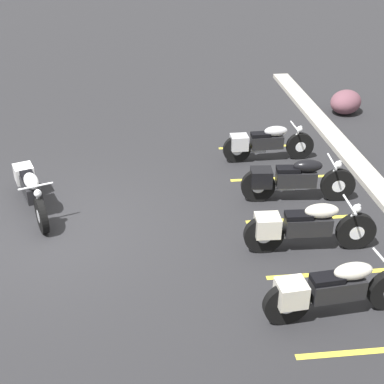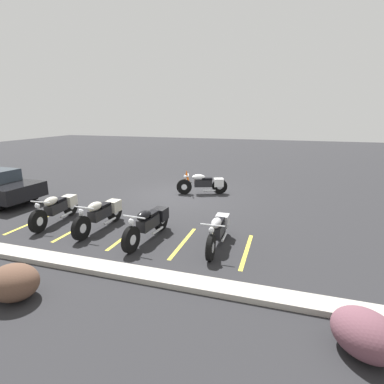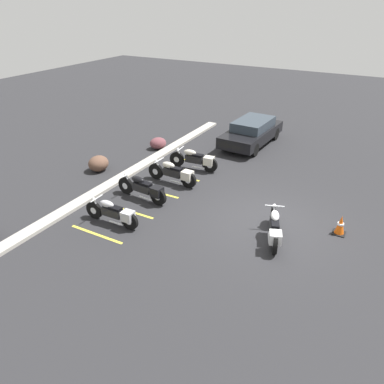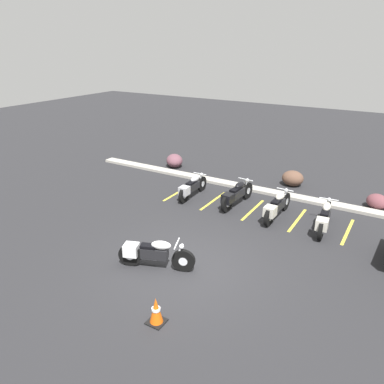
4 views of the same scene
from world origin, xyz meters
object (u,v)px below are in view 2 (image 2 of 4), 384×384
object	(u,v)px
parked_bike_2	(101,213)
parked_bike_3	(58,208)
landscape_rock_0	(365,334)
traffic_cone	(187,177)
parked_bike_0	(218,230)
landscape_rock_2	(14,282)
parked_bike_1	(149,222)
motorcycle_white_featured	(205,184)

from	to	relation	value
parked_bike_2	parked_bike_3	xyz separation A→B (m)	(1.67, -0.08, -0.00)
parked_bike_2	landscape_rock_0	size ratio (longest dim) A/B	2.30
traffic_cone	landscape_rock_0	bearing A→B (deg)	121.39
traffic_cone	parked_bike_2	bearing A→B (deg)	85.58
landscape_rock_0	traffic_cone	xyz separation A→B (m)	(5.92, -9.70, -0.02)
parked_bike_0	parked_bike_3	xyz separation A→B (m)	(5.29, -0.22, 0.03)
landscape_rock_2	parked_bike_0	bearing A→B (deg)	-132.09
parked_bike_1	landscape_rock_2	distance (m)	3.52
motorcycle_white_featured	parked_bike_1	bearing A→B (deg)	67.59
parked_bike_1	parked_bike_2	xyz separation A→B (m)	(1.71, -0.28, 0.00)
motorcycle_white_featured	landscape_rock_2	world-z (taller)	motorcycle_white_featured
parked_bike_0	parked_bike_1	world-z (taller)	parked_bike_1
motorcycle_white_featured	traffic_cone	bearing A→B (deg)	-71.60
parked_bike_2	traffic_cone	distance (m)	6.60
parked_bike_3	traffic_cone	world-z (taller)	parked_bike_3
parked_bike_1	parked_bike_3	bearing A→B (deg)	-91.12
landscape_rock_0	parked_bike_1	bearing A→B (deg)	-31.13
parked_bike_2	landscape_rock_2	xyz separation A→B (m)	(-0.50, 3.59, -0.14)
motorcycle_white_featured	landscape_rock_0	world-z (taller)	motorcycle_white_featured
parked_bike_1	parked_bike_0	bearing A→B (deg)	99.06
parked_bike_2	traffic_cone	bearing A→B (deg)	177.74
parked_bike_2	parked_bike_3	world-z (taller)	parked_bike_2
parked_bike_3	landscape_rock_0	bearing A→B (deg)	63.18
parked_bike_3	traffic_cone	bearing A→B (deg)	156.23
parked_bike_3	traffic_cone	size ratio (longest dim) A/B	3.43
motorcycle_white_featured	parked_bike_0	bearing A→B (deg)	88.73
motorcycle_white_featured	traffic_cone	xyz separation A→B (m)	(1.40, -1.75, -0.15)
parked_bike_3	parked_bike_2	bearing A→B (deg)	82.07
landscape_rock_0	landscape_rock_2	size ratio (longest dim) A/B	1.06
motorcycle_white_featured	landscape_rock_2	distance (m)	8.53
parked_bike_0	landscape_rock_2	world-z (taller)	parked_bike_0
parked_bike_0	parked_bike_3	size ratio (longest dim) A/B	0.94
parked_bike_1	parked_bike_2	size ratio (longest dim) A/B	1.00
parked_bike_3	traffic_cone	xyz separation A→B (m)	(-2.18, -6.50, -0.16)
parked_bike_3	motorcycle_white_featured	bearing A→B (deg)	137.74
landscape_rock_0	parked_bike_3	bearing A→B (deg)	-21.60
parked_bike_0	motorcycle_white_featured	bearing A→B (deg)	-162.11
landscape_rock_0	parked_bike_2	bearing A→B (deg)	-25.94
landscape_rock_2	traffic_cone	world-z (taller)	landscape_rock_2
landscape_rock_0	landscape_rock_2	world-z (taller)	landscape_rock_2
motorcycle_white_featured	parked_bike_1	xyz separation A→B (m)	(0.20, 5.10, 0.02)
parked_bike_3	traffic_cone	distance (m)	6.85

